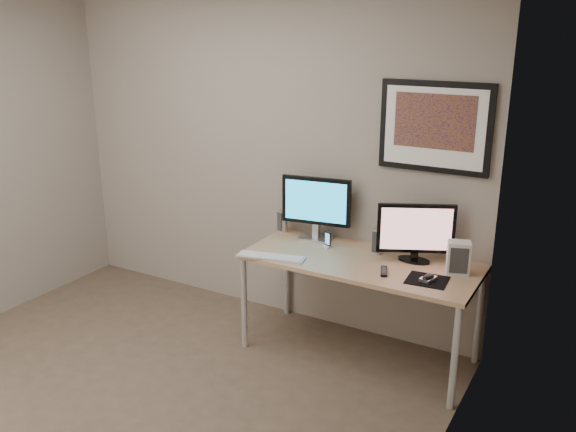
% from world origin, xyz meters
% --- Properties ---
extents(floor, '(3.60, 3.60, 0.00)m').
position_xyz_m(floor, '(0.00, 0.00, 0.00)').
color(floor, brown).
rests_on(floor, ground).
extents(room, '(3.60, 3.60, 3.60)m').
position_xyz_m(room, '(0.00, 0.45, 1.64)').
color(room, white).
rests_on(room, ground).
extents(desk, '(1.60, 0.70, 0.73)m').
position_xyz_m(desk, '(1.00, 1.35, 0.66)').
color(desk, '#A1794E').
rests_on(desk, floor).
extents(framed_art, '(0.75, 0.04, 0.60)m').
position_xyz_m(framed_art, '(1.35, 1.68, 1.62)').
color(framed_art, black).
rests_on(framed_art, room).
extents(monitor_large, '(0.52, 0.20, 0.48)m').
position_xyz_m(monitor_large, '(0.54, 1.56, 0.99)').
color(monitor_large, silver).
rests_on(monitor_large, desk).
extents(monitor_tv, '(0.48, 0.25, 0.41)m').
position_xyz_m(monitor_tv, '(1.33, 1.50, 0.95)').
color(monitor_tv, black).
rests_on(monitor_tv, desk).
extents(speaker_left, '(0.09, 0.09, 0.17)m').
position_xyz_m(speaker_left, '(0.24, 1.60, 0.82)').
color(speaker_left, silver).
rests_on(speaker_left, desk).
extents(speaker_right, '(0.08, 0.08, 0.18)m').
position_xyz_m(speaker_right, '(1.05, 1.52, 0.82)').
color(speaker_right, silver).
rests_on(speaker_right, desk).
extents(phone_dock, '(0.07, 0.07, 0.12)m').
position_xyz_m(phone_dock, '(0.70, 1.45, 0.79)').
color(phone_dock, black).
rests_on(phone_dock, desk).
extents(keyboard, '(0.49, 0.23, 0.02)m').
position_xyz_m(keyboard, '(0.45, 1.07, 0.74)').
color(keyboard, silver).
rests_on(keyboard, desk).
extents(mousepad, '(0.27, 0.25, 0.00)m').
position_xyz_m(mousepad, '(1.50, 1.23, 0.73)').
color(mousepad, black).
rests_on(mousepad, desk).
extents(mouse, '(0.09, 0.12, 0.04)m').
position_xyz_m(mouse, '(1.51, 1.23, 0.75)').
color(mouse, black).
rests_on(mouse, mousepad).
extents(remote, '(0.09, 0.16, 0.02)m').
position_xyz_m(remote, '(1.22, 1.22, 0.74)').
color(remote, black).
rests_on(remote, desk).
extents(fan_unit, '(0.17, 0.15, 0.22)m').
position_xyz_m(fan_unit, '(1.64, 1.44, 0.84)').
color(fan_unit, silver).
rests_on(fan_unit, desk).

